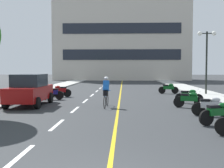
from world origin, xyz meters
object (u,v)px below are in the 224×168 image
object	(u,v)px
motorcycle_4	(189,99)
cyclist_rider	(106,91)
motorcycle_5	(189,96)
motorcycle_8	(169,88)
street_lamp_mid	(207,48)
motorcycle_2	(219,113)
motorcycle_6	(51,93)
motorcycle_3	(211,106)
motorcycle_7	(60,91)
parked_car_near	(30,90)

from	to	relation	value
motorcycle_4	cyclist_rider	size ratio (longest dim) A/B	0.93
motorcycle_4	motorcycle_5	size ratio (longest dim) A/B	1.00
motorcycle_4	motorcycle_8	xyz separation A→B (m)	(0.23, 8.74, 0.00)
street_lamp_mid	motorcycle_2	world-z (taller)	street_lamp_mid
street_lamp_mid	motorcycle_5	bearing A→B (deg)	-115.32
motorcycle_2	cyclist_rider	xyz separation A→B (m)	(-4.63, 4.85, 0.41)
motorcycle_4	motorcycle_6	bearing A→B (deg)	156.32
motorcycle_3	motorcycle_6	distance (m)	10.99
motorcycle_7	motorcycle_3	bearing A→B (deg)	-43.17
parked_car_near	motorcycle_6	bearing A→B (deg)	82.00
motorcycle_4	motorcycle_6	world-z (taller)	same
motorcycle_4	cyclist_rider	distance (m)	4.59
parked_car_near	motorcycle_5	xyz separation A→B (m)	(9.46, 1.43, -0.44)
motorcycle_8	motorcycle_2	bearing A→B (deg)	-90.73
street_lamp_mid	motorcycle_8	world-z (taller)	street_lamp_mid
parked_car_near	motorcycle_8	distance (m)	12.33
motorcycle_3	motorcycle_5	distance (m)	4.67
parked_car_near	motorcycle_2	bearing A→B (deg)	-30.23
parked_car_near	motorcycle_3	distance (m)	9.94
parked_car_near	motorcycle_7	world-z (taller)	parked_car_near
motorcycle_6	motorcycle_4	bearing A→B (deg)	-23.68
motorcycle_3	motorcycle_4	world-z (taller)	same
motorcycle_2	motorcycle_8	bearing A→B (deg)	89.27
motorcycle_3	motorcycle_5	xyz separation A→B (m)	(0.08, 4.67, 0.00)
motorcycle_8	motorcycle_3	bearing A→B (deg)	-89.31
parked_car_near	motorcycle_4	bearing A→B (deg)	-3.86
motorcycle_5	motorcycle_7	xyz separation A→B (m)	(-8.82, 3.53, 0.00)
motorcycle_5	motorcycle_8	size ratio (longest dim) A/B	0.96
motorcycle_8	motorcycle_5	bearing A→B (deg)	-88.15
street_lamp_mid	cyclist_rider	distance (m)	10.85
parked_car_near	motorcycle_6	size ratio (longest dim) A/B	2.48
motorcycle_7	cyclist_rider	size ratio (longest dim) A/B	0.96
motorcycle_7	cyclist_rider	world-z (taller)	cyclist_rider
motorcycle_2	motorcycle_6	bearing A→B (deg)	135.65
motorcycle_4	motorcycle_5	xyz separation A→B (m)	(0.45, 2.04, 0.00)
motorcycle_6	cyclist_rider	world-z (taller)	cyclist_rider
parked_car_near	motorcycle_5	world-z (taller)	parked_car_near
cyclist_rider	motorcycle_2	bearing A→B (deg)	-46.33
street_lamp_mid	motorcycle_3	distance (m)	10.88
motorcycle_6	motorcycle_7	distance (m)	1.82
parked_car_near	motorcycle_5	bearing A→B (deg)	8.58
street_lamp_mid	motorcycle_7	distance (m)	11.97
motorcycle_3	cyclist_rider	bearing A→B (deg)	150.41
parked_car_near	cyclist_rider	size ratio (longest dim) A/B	2.38
motorcycle_6	motorcycle_7	bearing A→B (deg)	83.74
parked_car_near	motorcycle_7	size ratio (longest dim) A/B	2.48
motorcycle_5	motorcycle_3	bearing A→B (deg)	-90.98
parked_car_near	motorcycle_8	bearing A→B (deg)	41.35
motorcycle_7	motorcycle_8	world-z (taller)	same
motorcycle_3	motorcycle_2	bearing A→B (deg)	-98.59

